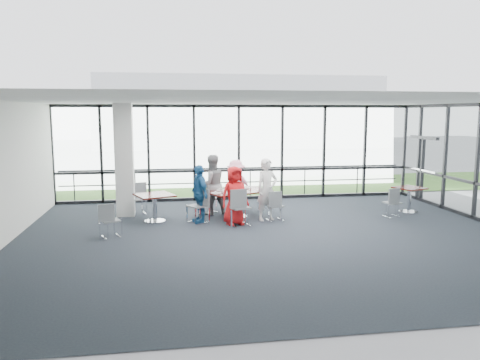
{
  "coord_description": "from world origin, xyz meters",
  "views": [
    {
      "loc": [
        -2.41,
        -10.57,
        2.93
      ],
      "look_at": [
        -0.43,
        1.99,
        1.1
      ],
      "focal_mm": 35.0,
      "sensor_mm": 36.0,
      "label": 1
    }
  ],
  "objects": [
    {
      "name": "diner_far_left",
      "position": [
        -1.14,
        2.77,
        0.87
      ],
      "size": [
        0.95,
        0.73,
        1.74
      ],
      "primitive_type": "imported",
      "rotation": [
        0.0,
        0.0,
        3.42
      ],
      "color": "slate",
      "rests_on": "ground"
    },
    {
      "name": "plate_fl",
      "position": [
        -0.92,
        2.43,
        0.76
      ],
      "size": [
        0.25,
        0.25,
        0.01
      ],
      "primitive_type": "cylinder",
      "color": "white",
      "rests_on": "main_table"
    },
    {
      "name": "exit_door",
      "position": [
        6.0,
        3.75,
        1.05
      ],
      "size": [
        0.12,
        1.6,
        2.1
      ],
      "primitive_type": "cube",
      "color": "black",
      "rests_on": "ground"
    },
    {
      "name": "curtain_wall_back",
      "position": [
        0.0,
        5.0,
        1.6
      ],
      "size": [
        12.0,
        0.1,
        3.2
      ],
      "primitive_type": "cube",
      "color": "white",
      "rests_on": "ground"
    },
    {
      "name": "tumbler_b",
      "position": [
        -0.11,
        2.25,
        0.82
      ],
      "size": [
        0.07,
        0.07,
        0.13
      ],
      "primitive_type": "cylinder",
      "color": "white",
      "rests_on": "main_table"
    },
    {
      "name": "floor",
      "position": [
        0.0,
        0.0,
        -0.01
      ],
      "size": [
        12.0,
        10.0,
        0.02
      ],
      "primitive_type": "cube",
      "color": "#20242F",
      "rests_on": "ground"
    },
    {
      "name": "condiment_caddy",
      "position": [
        -0.46,
        2.34,
        0.77
      ],
      "size": [
        0.1,
        0.07,
        0.04
      ],
      "primitive_type": "cube",
      "color": "black",
      "rests_on": "main_table"
    },
    {
      "name": "menu_c",
      "position": [
        -0.4,
        2.64,
        0.75
      ],
      "size": [
        0.35,
        0.35,
        0.0
      ],
      "primitive_type": "cube",
      "rotation": [
        0.0,
        0.0,
        0.8
      ],
      "color": "silver",
      "rests_on": "main_table"
    },
    {
      "name": "side_table_right",
      "position": [
        4.66,
        2.12,
        0.61
      ],
      "size": [
        0.97,
        0.97,
        0.75
      ],
      "rotation": [
        0.0,
        0.0,
        0.36
      ],
      "color": "#37110D",
      "rests_on": "ground"
    },
    {
      "name": "hangar_main",
      "position": [
        4.0,
        32.0,
        3.0
      ],
      "size": [
        24.0,
        10.0,
        6.0
      ],
      "primitive_type": "cube",
      "color": "white",
      "rests_on": "ground"
    },
    {
      "name": "plate_nl",
      "position": [
        -0.8,
        1.84,
        0.76
      ],
      "size": [
        0.24,
        0.24,
        0.01
      ],
      "primitive_type": "cylinder",
      "color": "white",
      "rests_on": "main_table"
    },
    {
      "name": "structural_column",
      "position": [
        -3.6,
        3.0,
        1.6
      ],
      "size": [
        0.5,
        0.5,
        3.2
      ],
      "primitive_type": "cube",
      "color": "white",
      "rests_on": "ground"
    },
    {
      "name": "chair_main_end",
      "position": [
        -1.62,
        1.74,
        0.46
      ],
      "size": [
        0.62,
        0.62,
        0.92
      ],
      "primitive_type": null,
      "rotation": [
        0.0,
        0.0,
        -0.98
      ],
      "color": "slate",
      "rests_on": "ground"
    },
    {
      "name": "chair_main_nr",
      "position": [
        0.49,
        1.67,
        0.41
      ],
      "size": [
        0.47,
        0.47,
        0.82
      ],
      "primitive_type": null,
      "rotation": [
        0.0,
        0.0,
        0.2
      ],
      "color": "slate",
      "rests_on": "ground"
    },
    {
      "name": "menu_a",
      "position": [
        -0.4,
        1.9,
        0.75
      ],
      "size": [
        0.34,
        0.35,
        0.0
      ],
      "primitive_type": "cube",
      "rotation": [
        0.0,
        0.0,
        0.83
      ],
      "color": "silver",
      "rests_on": "main_table"
    },
    {
      "name": "grass_strip",
      "position": [
        0.0,
        8.0,
        0.01
      ],
      "size": [
        80.0,
        5.0,
        0.01
      ],
      "primitive_type": "cube",
      "color": "#2F5B21",
      "rests_on": "ground"
    },
    {
      "name": "chair_main_fl",
      "position": [
        -1.22,
        2.99,
        0.41
      ],
      "size": [
        0.57,
        0.57,
        0.83
      ],
      "primitive_type": null,
      "rotation": [
        0.0,
        0.0,
        3.79
      ],
      "color": "slate",
      "rests_on": "ground"
    },
    {
      "name": "tumbler_d",
      "position": [
        -0.93,
        1.95,
        0.83
      ],
      "size": [
        0.08,
        0.08,
        0.15
      ],
      "primitive_type": "cylinder",
      "color": "white",
      "rests_on": "main_table"
    },
    {
      "name": "green_bottle",
      "position": [
        -0.38,
        2.39,
        0.85
      ],
      "size": [
        0.05,
        0.05,
        0.2
      ],
      "primitive_type": "cylinder",
      "color": "#226F3D",
      "rests_on": "main_table"
    },
    {
      "name": "menu_b",
      "position": [
        0.37,
        2.32,
        0.75
      ],
      "size": [
        0.37,
        0.3,
        0.0
      ],
      "primitive_type": "cube",
      "rotation": [
        0.0,
        0.0,
        0.24
      ],
      "color": "silver",
      "rests_on": "main_table"
    },
    {
      "name": "plate_end",
      "position": [
        -1.1,
        1.97,
        0.76
      ],
      "size": [
        0.27,
        0.27,
        0.01
      ],
      "primitive_type": "cylinder",
      "color": "white",
      "rests_on": "main_table"
    },
    {
      "name": "diner_far_right",
      "position": [
        -0.37,
        3.17,
        0.77
      ],
      "size": [
        1.1,
        0.8,
        1.54
      ],
      "primitive_type": "imported",
      "rotation": [
        0.0,
        0.0,
        3.46
      ],
      "color": "#FA9FB8",
      "rests_on": "ground"
    },
    {
      "name": "ceiling",
      "position": [
        0.0,
        0.0,
        3.2
      ],
      "size": [
        12.0,
        10.0,
        0.04
      ],
      "primitive_type": "cube",
      "color": "white",
      "rests_on": "ground"
    },
    {
      "name": "diner_near_right",
      "position": [
        0.28,
        1.76,
        0.85
      ],
      "size": [
        0.73,
        0.63,
        1.7
      ],
      "primitive_type": "imported",
      "rotation": [
        0.0,
        0.0,
        0.32
      ],
      "color": "silver",
      "rests_on": "ground"
    },
    {
      "name": "plate_nr",
      "position": [
        0.21,
        2.23,
        0.76
      ],
      "size": [
        0.25,
        0.25,
        0.01
      ],
      "primitive_type": "cylinder",
      "color": "white",
      "rests_on": "main_table"
    },
    {
      "name": "diner_end",
      "position": [
        -1.57,
        1.79,
        0.78
      ],
      "size": [
        0.76,
        1.02,
        1.56
      ],
      "primitive_type": "imported",
      "rotation": [
        0.0,
        0.0,
        -1.26
      ],
      "color": "#1E578F",
      "rests_on": "ground"
    },
    {
      "name": "wall_front",
      "position": [
        0.0,
        -5.0,
        1.6
      ],
      "size": [
        12.0,
        0.1,
        3.2
      ],
      "primitive_type": "cube",
      "color": "silver",
      "rests_on": "ground"
    },
    {
      "name": "chair_main_fr",
      "position": [
        -0.34,
        3.23,
        0.47
      ],
      "size": [
        0.57,
        0.57,
        0.93
      ],
      "primitive_type": null,
      "rotation": [
        0.0,
        0.0,
        3.44
      ],
      "color": "slate",
      "rests_on": "ground"
    },
    {
      "name": "ketchup_bottle",
      "position": [
        -0.41,
        2.37,
        0.84
      ],
      "size": [
        0.06,
        0.06,
        0.18
      ],
      "primitive_type": "cylinder",
      "color": "#A42C15",
      "rests_on": "main_table"
    },
    {
      "name": "chair_spare_la",
      "position": [
        -3.75,
        0.57,
        0.41
      ],
      "size": [
        0.52,
        0.52,
        0.81
      ],
      "primitive_type": null,
      "rotation": [
        0.0,
        0.0,
        0.38
      ],
      "color": "slate",
      "rests_on": "ground"
    },
    {
      "name": "plate_fr",
      "position": [
        -0.1,
        2.75,
        0.76
      ],
      "size": [
        0.28,
        0.28,
        0.01
      ],
      "primitive_type": "cylinder",
      "color": "white",
      "rests_on": "main_table"
    },
    {
      "name": "side_table_left",
      "position": [
        -2.76,
        2.06,
        0.64
      ],
      "size": [
        1.2,
        1.2,
        0.75
      ],
      "rotation": [
        0.0,
        0.0,
        0.38
      ],
      "color": "#37110D",
      "rests_on": "ground"
    },
    {
      "name": "guard_rail",
      "position": [
        0.0,
        5.6,
        0.5
      ],
      "size": [
        12.0,
        0.06,
        0.06
      ],
      "primitive_type": "cylinder",
      "rotation": [
        0.0,
        1.57,
        0.0
      ],
      "color": "#2D2D33",
      "rests_on": "ground"
    },
    {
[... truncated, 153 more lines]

